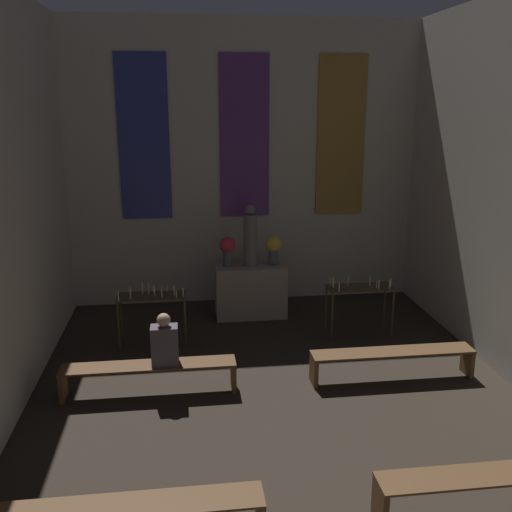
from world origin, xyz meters
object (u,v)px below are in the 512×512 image
Objects in this scene: candle_rack_right at (360,294)px; altar at (251,290)px; flower_vase_left at (227,249)px; pew_back_right at (393,358)px; pew_second_right at (496,483)px; person_seated at (165,342)px; statue at (250,238)px; candle_rack_left at (152,303)px; pew_back_left at (149,372)px; flower_vase_right at (273,247)px.

altar is at bearing 148.30° from candle_rack_right.
flower_vase_left is 3.64m from pew_back_right.
pew_second_right is (1.71, -5.56, -0.16)m from altar.
altar is at bearing 121.65° from pew_back_right.
statue is at bearing 61.83° from person_seated.
statue is at bearing -0.00° from flower_vase_left.
person_seated reaches higher than candle_rack_right.
pew_second_right is (3.45, -4.49, -0.38)m from candle_rack_left.
statue is 2.08× the size of flower_vase_left.
person_seated is (0.22, -0.00, 0.42)m from pew_back_left.
flower_vase_right is 0.48× the size of candle_rack_left.
pew_back_left is (-1.71, -2.78, -0.16)m from altar.
statue is 0.46m from flower_vase_right.
pew_back_left is at bearing -89.14° from candle_rack_left.
statue reaches higher than pew_second_right.
flower_vase_left is 0.74× the size of person_seated.
pew_back_left is at bearing 140.94° from pew_second_right.
flower_vase_right is at bearing 114.99° from pew_back_right.
candle_rack_right is (1.74, -1.08, -0.78)m from statue.
pew_back_left is 3.43m from pew_back_right.
flower_vase_right is at bearing 0.00° from flower_vase_left.
flower_vase_right is 0.23× the size of pew_second_right.
statue is 1.54× the size of person_seated.
flower_vase_left is 0.23× the size of pew_second_right.
statue is at bearing 121.65° from pew_back_right.
statue is 0.48× the size of pew_back_right.
person_seated is (-1.07, -2.78, -0.55)m from flower_vase_left.
flower_vase_left reaches higher than candle_rack_right.
statue is 1.01× the size of candle_rack_right.
flower_vase_right reaches higher than altar.
candle_rack_left is at bearing -140.83° from flower_vase_left.
altar is 3.27m from pew_back_left.
flower_vase_right is 1.80m from candle_rack_right.
flower_vase_left is (-0.42, 0.00, -0.19)m from statue.
flower_vase_right reaches higher than pew_back_left.
pew_back_left is (-1.71, -2.78, -1.16)m from statue.
altar is 0.91m from flower_vase_right.
statue is 3.47m from pew_back_right.
altar is 1.78× the size of person_seated.
pew_back_left is (-2.13, -2.78, -0.97)m from flower_vase_right.
pew_second_right is 4.42m from pew_back_left.
candle_rack_left is 3.48m from candle_rack_right.
flower_vase_left is at bearing 127.48° from pew_back_right.
statue is 2.19m from candle_rack_right.
flower_vase_right is at bearing 55.55° from person_seated.
flower_vase_right is (0.42, 0.00, 0.81)m from altar.
pew_second_right is at bearing -40.98° from person_seated.
flower_vase_left is 0.84m from flower_vase_right.
altar is 1.00m from statue.
altar is at bearing 0.00° from statue.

